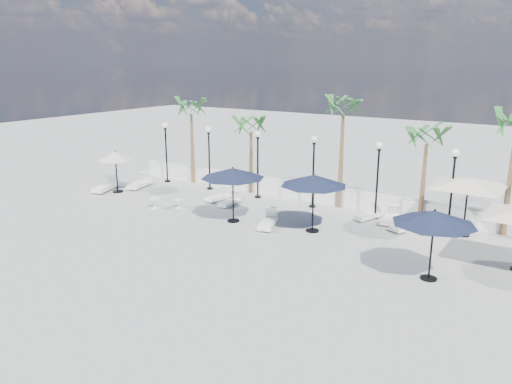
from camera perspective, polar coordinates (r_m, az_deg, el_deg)
The scene contains 28 objects.
ground at distance 21.64m, azimuth -1.47°, elevation -5.81°, with size 100.00×100.00×0.00m, color gray.
balustrade at distance 27.69m, azimuth 7.42°, elevation -0.29°, with size 26.00×0.30×1.01m.
lamppost_0 at distance 32.38m, azimuth -10.26°, elevation 5.45°, with size 0.36×0.36×3.84m.
lamppost_1 at distance 30.10m, azimuth -5.40°, elevation 4.93°, with size 0.36×0.36×3.84m.
lamppost_2 at distance 28.08m, azimuth 0.21°, elevation 4.28°, with size 0.36×0.36×3.84m.
lamppost_3 at distance 26.36m, azimuth 6.60°, elevation 3.49°, with size 0.36×0.36×3.84m.
lamppost_4 at distance 25.02m, azimuth 13.77°, elevation 2.55°, with size 0.36×0.36×3.84m.
lamppost_5 at distance 24.11m, azimuth 21.59°, elevation 1.47°, with size 0.36×0.36×3.84m.
palm_0 at distance 31.71m, azimuth -7.43°, elevation 9.09°, with size 2.60×2.60×5.50m.
palm_1 at distance 29.08m, azimuth -0.58°, elevation 7.16°, with size 2.60×2.60×4.70m.
palm_2 at distance 26.19m, azimuth 9.94°, elevation 9.10°, with size 2.60×2.60×6.10m.
palm_3 at distance 24.94m, azimuth 18.94°, elevation 5.55°, with size 2.60×2.60×4.90m.
lounger_0 at distance 31.39m, azimuth -16.81°, elevation 0.62°, with size 1.31×2.27×0.81m.
lounger_1 at distance 31.62m, azimuth -13.13°, elevation 0.96°, with size 1.19×2.21×0.79m.
lounger_2 at distance 28.07m, azimuth -4.32°, elevation -0.52°, with size 0.73×1.80×0.66m.
lounger_3 at distance 23.58m, azimuth 1.36°, elevation -3.43°, with size 1.24×2.03×0.72m.
lounger_4 at distance 27.14m, azimuth -3.04°, elevation -1.05°, with size 0.70×1.74×0.64m.
lounger_5 at distance 25.31m, azimuth 12.75°, elevation -2.60°, with size 1.06×1.74×0.62m.
lounger_6 at distance 24.18m, azimuth 16.97°, elevation -3.63°, with size 1.36×2.00×0.72m.
lounger_7 at distance 25.07m, azimuth 15.03°, elevation -2.88°, with size 0.75×1.83×0.67m.
side_table_0 at distance 27.01m, azimuth -11.51°, elevation -1.15°, with size 0.57×0.57×0.55m.
side_table_1 at distance 26.86m, azimuth -8.81°, elevation -1.22°, with size 0.48×0.48×0.47m.
side_table_2 at distance 23.89m, azimuth 17.00°, elevation -3.66°, with size 0.54×0.54×0.53m.
parasol_navy_left at distance 23.81m, azimuth -2.67°, elevation 2.15°, with size 3.09×3.09×2.73m.
parasol_navy_mid at distance 22.52m, azimuth 6.62°, elevation 1.31°, with size 3.05×3.05×2.74m.
parasol_navy_right at distance 18.45m, azimuth 19.70°, elevation -2.79°, with size 2.94×2.94×2.64m.
parasol_cream_sq_a at distance 23.66m, azimuth 23.17°, elevation 1.47°, with size 5.83×5.83×2.86m.
parasol_cream_small at distance 30.49m, azimuth -15.78°, elevation 3.91°, with size 2.05×2.05×2.52m.
Camera 1 is at (11.60, -16.61, 7.61)m, focal length 35.00 mm.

